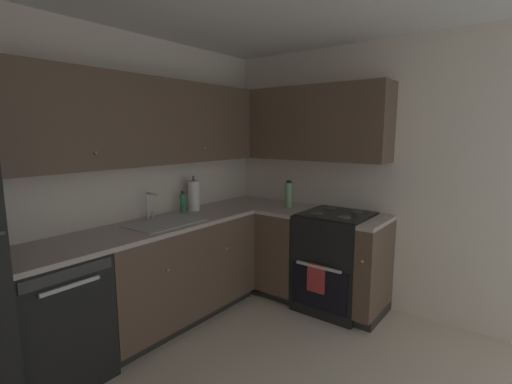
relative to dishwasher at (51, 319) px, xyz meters
name	(u,v)px	position (x,y,z in m)	size (l,w,h in m)	color
wall_back	(106,185)	(0.64, 0.33, 0.80)	(3.66, 0.05, 2.49)	beige
wall_right	(401,180)	(2.45, -1.50, 0.80)	(0.05, 3.69, 2.49)	beige
dishwasher	(51,319)	(0.00, 0.00, 0.00)	(0.60, 0.63, 0.88)	black
lower_cabinets_back	(175,271)	(1.07, 0.00, 0.00)	(1.52, 0.62, 0.88)	brown
countertop_back	(174,222)	(1.06, 0.00, 0.46)	(2.73, 0.60, 0.04)	#B7A89E
lower_cabinets_right	(309,257)	(2.13, -0.75, 0.00)	(0.62, 1.19, 0.88)	brown
countertop_right	(310,213)	(2.13, -0.75, 0.46)	(0.60, 1.19, 0.03)	#B7A89E
oven_range	(335,260)	(2.15, -1.03, 0.02)	(0.68, 0.62, 1.07)	black
upper_cabinets_back	(144,122)	(0.90, 0.14, 1.32)	(2.41, 0.34, 0.71)	brown
upper_cabinets_right	(302,124)	(2.27, -0.57, 1.32)	(0.32, 1.73, 0.71)	brown
sink	(165,228)	(0.95, -0.03, 0.43)	(0.60, 0.40, 0.10)	#B7B7BC
faucet	(149,203)	(0.95, 0.18, 0.62)	(0.07, 0.16, 0.24)	silver
soap_bottle	(183,203)	(1.33, 0.18, 0.57)	(0.05, 0.05, 0.21)	#338C4C
paper_towel_roll	(194,196)	(1.46, 0.16, 0.62)	(0.11, 0.11, 0.35)	white
oil_bottle	(289,195)	(2.13, -0.50, 0.61)	(0.08, 0.08, 0.28)	#729E66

